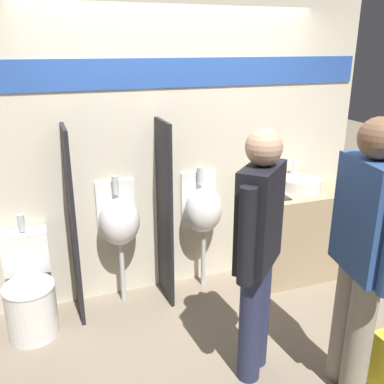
{
  "coord_description": "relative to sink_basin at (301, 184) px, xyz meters",
  "views": [
    {
      "loc": [
        -1.14,
        -2.93,
        2.19
      ],
      "look_at": [
        0.0,
        0.17,
        1.05
      ],
      "focal_mm": 40.0,
      "sensor_mm": 36.0,
      "label": 1
    }
  ],
  "objects": [
    {
      "name": "urinal_far",
      "position": [
        -0.97,
        0.08,
        -0.17
      ],
      "size": [
        0.35,
        0.28,
        1.15
      ],
      "color": "silver",
      "rests_on": "ground_plane"
    },
    {
      "name": "cell_phone",
      "position": [
        -0.27,
        -0.16,
        -0.05
      ],
      "size": [
        0.07,
        0.14,
        0.01
      ],
      "color": "#232328",
      "rests_on": "sink_counter"
    },
    {
      "name": "urinal_near_counter",
      "position": [
        -1.74,
        0.08,
        -0.17
      ],
      "size": [
        0.35,
        0.28,
        1.15
      ],
      "color": "silver",
      "rests_on": "ground_plane"
    },
    {
      "name": "sink_counter",
      "position": [
        0.05,
        -0.05,
        -0.49
      ],
      "size": [
        1.08,
        0.53,
        0.87
      ],
      "color": "tan",
      "rests_on": "ground_plane"
    },
    {
      "name": "toilet",
      "position": [
        -2.51,
        -0.1,
        -0.61
      ],
      "size": [
        0.4,
        0.57,
        0.93
      ],
      "color": "white",
      "rests_on": "ground_plane"
    },
    {
      "name": "ground_plane",
      "position": [
        -1.18,
        -0.36,
        -0.93
      ],
      "size": [
        16.0,
        16.0,
        0.0
      ],
      "primitive_type": "plane",
      "color": "gray"
    },
    {
      "name": "person_in_vest",
      "position": [
        -1.06,
        -1.11,
        0.02
      ],
      "size": [
        0.46,
        0.45,
        1.73
      ],
      "rotation": [
        0.0,
        0.0,
        0.77
      ],
      "color": "#282D4C",
      "rests_on": "ground_plane"
    },
    {
      "name": "display_wall",
      "position": [
        -1.18,
        0.24,
        0.43
      ],
      "size": [
        3.64,
        0.07,
        2.7
      ],
      "color": "beige",
      "rests_on": "ground_plane"
    },
    {
      "name": "person_with_lanyard",
      "position": [
        -0.55,
        -1.47,
        0.08
      ],
      "size": [
        0.28,
        0.63,
        1.82
      ],
      "rotation": [
        0.0,
        0.0,
        1.39
      ],
      "color": "gray",
      "rests_on": "ground_plane"
    },
    {
      "name": "sink_basin",
      "position": [
        0.0,
        0.0,
        0.0
      ],
      "size": [
        0.38,
        0.38,
        0.25
      ],
      "color": "white",
      "rests_on": "sink_counter"
    },
    {
      "name": "divider_mid",
      "position": [
        -1.36,
        0.01,
        -0.12
      ],
      "size": [
        0.03,
        0.4,
        1.62
      ],
      "color": "black",
      "rests_on": "ground_plane"
    },
    {
      "name": "divider_near_counter",
      "position": [
        -2.13,
        0.01,
        -0.12
      ],
      "size": [
        0.03,
        0.4,
        1.62
      ],
      "color": "black",
      "rests_on": "ground_plane"
    }
  ]
}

